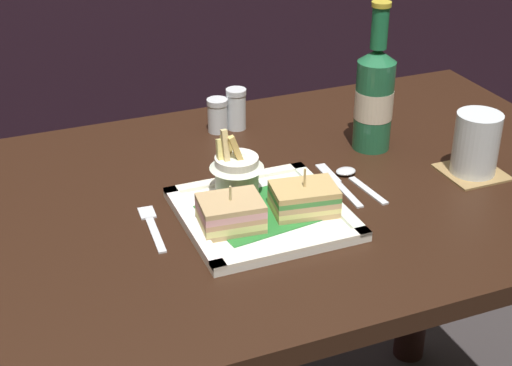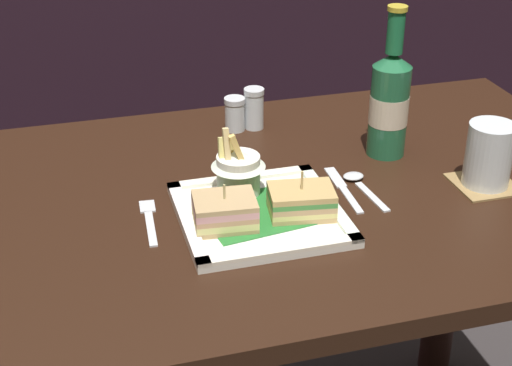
{
  "view_description": "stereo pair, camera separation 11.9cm",
  "coord_description": "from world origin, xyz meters",
  "px_view_note": "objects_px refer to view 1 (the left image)",
  "views": [
    {
      "loc": [
        -0.4,
        -1.01,
        1.37
      ],
      "look_at": [
        -0.01,
        -0.04,
        0.8
      ],
      "focal_mm": 53.61,
      "sensor_mm": 36.0,
      "label": 1
    },
    {
      "loc": [
        -0.29,
        -1.05,
        1.37
      ],
      "look_at": [
        -0.01,
        -0.04,
        0.8
      ],
      "focal_mm": 53.61,
      "sensor_mm": 36.0,
      "label": 2
    }
  ],
  "objects_px": {
    "water_glass": "(476,147)",
    "knife": "(337,183)",
    "spoon": "(352,176)",
    "pepper_shaker": "(236,111)",
    "sandwich_half_right": "(304,199)",
    "square_plate": "(263,214)",
    "sandwich_half_left": "(231,213)",
    "dining_table": "(250,272)",
    "beer_bottle": "(374,96)",
    "fork": "(152,225)",
    "fries_cup": "(236,168)",
    "salt_shaker": "(218,117)"
  },
  "relations": [
    {
      "from": "beer_bottle",
      "to": "fork",
      "type": "xyz_separation_m",
      "value": [
        -0.44,
        -0.12,
        -0.1
      ]
    },
    {
      "from": "dining_table",
      "to": "square_plate",
      "type": "height_order",
      "value": "square_plate"
    },
    {
      "from": "dining_table",
      "to": "sandwich_half_left",
      "type": "height_order",
      "value": "sandwich_half_left"
    },
    {
      "from": "sandwich_half_left",
      "to": "knife",
      "type": "xyz_separation_m",
      "value": [
        0.22,
        0.08,
        -0.03
      ]
    },
    {
      "from": "fries_cup",
      "to": "spoon",
      "type": "distance_m",
      "value": 0.21
    },
    {
      "from": "sandwich_half_left",
      "to": "water_glass",
      "type": "relative_size",
      "value": 0.93
    },
    {
      "from": "beer_bottle",
      "to": "fork",
      "type": "distance_m",
      "value": 0.47
    },
    {
      "from": "sandwich_half_right",
      "to": "pepper_shaker",
      "type": "height_order",
      "value": "sandwich_half_right"
    },
    {
      "from": "sandwich_half_right",
      "to": "water_glass",
      "type": "relative_size",
      "value": 1.01
    },
    {
      "from": "salt_shaker",
      "to": "spoon",
      "type": "bearing_deg",
      "value": -61.68
    },
    {
      "from": "sandwich_half_left",
      "to": "spoon",
      "type": "relative_size",
      "value": 0.75
    },
    {
      "from": "square_plate",
      "to": "salt_shaker",
      "type": "height_order",
      "value": "salt_shaker"
    },
    {
      "from": "square_plate",
      "to": "fork",
      "type": "relative_size",
      "value": 1.8
    },
    {
      "from": "square_plate",
      "to": "salt_shaker",
      "type": "xyz_separation_m",
      "value": [
        0.04,
        0.33,
        0.02
      ]
    },
    {
      "from": "sandwich_half_right",
      "to": "beer_bottle",
      "type": "bearing_deg",
      "value": 39.09
    },
    {
      "from": "fries_cup",
      "to": "pepper_shaker",
      "type": "relative_size",
      "value": 1.44
    },
    {
      "from": "water_glass",
      "to": "knife",
      "type": "relative_size",
      "value": 0.67
    },
    {
      "from": "fries_cup",
      "to": "water_glass",
      "type": "distance_m",
      "value": 0.41
    },
    {
      "from": "spoon",
      "to": "pepper_shaker",
      "type": "relative_size",
      "value": 1.64
    },
    {
      "from": "pepper_shaker",
      "to": "sandwich_half_right",
      "type": "bearing_deg",
      "value": -93.68
    },
    {
      "from": "square_plate",
      "to": "fork",
      "type": "height_order",
      "value": "square_plate"
    },
    {
      "from": "beer_bottle",
      "to": "dining_table",
      "type": "bearing_deg",
      "value": -163.75
    },
    {
      "from": "water_glass",
      "to": "knife",
      "type": "distance_m",
      "value": 0.24
    },
    {
      "from": "knife",
      "to": "spoon",
      "type": "distance_m",
      "value": 0.03
    },
    {
      "from": "salt_shaker",
      "to": "fork",
      "type": "bearing_deg",
      "value": -125.91
    },
    {
      "from": "water_glass",
      "to": "salt_shaker",
      "type": "distance_m",
      "value": 0.48
    },
    {
      "from": "beer_bottle",
      "to": "pepper_shaker",
      "type": "bearing_deg",
      "value": 139.09
    },
    {
      "from": "sandwich_half_right",
      "to": "knife",
      "type": "height_order",
      "value": "sandwich_half_right"
    },
    {
      "from": "square_plate",
      "to": "sandwich_half_right",
      "type": "distance_m",
      "value": 0.07
    },
    {
      "from": "knife",
      "to": "pepper_shaker",
      "type": "xyz_separation_m",
      "value": [
        -0.08,
        0.27,
        0.03
      ]
    },
    {
      "from": "square_plate",
      "to": "pepper_shaker",
      "type": "relative_size",
      "value": 3.07
    },
    {
      "from": "sandwich_half_left",
      "to": "beer_bottle",
      "type": "distance_m",
      "value": 0.39
    },
    {
      "from": "beer_bottle",
      "to": "knife",
      "type": "xyz_separation_m",
      "value": [
        -0.12,
        -0.1,
        -0.1
      ]
    },
    {
      "from": "fries_cup",
      "to": "spoon",
      "type": "bearing_deg",
      "value": -2.21
    },
    {
      "from": "sandwich_half_right",
      "to": "spoon",
      "type": "height_order",
      "value": "sandwich_half_right"
    },
    {
      "from": "knife",
      "to": "fork",
      "type": "bearing_deg",
      "value": -177.31
    },
    {
      "from": "dining_table",
      "to": "salt_shaker",
      "type": "distance_m",
      "value": 0.31
    },
    {
      "from": "square_plate",
      "to": "salt_shaker",
      "type": "distance_m",
      "value": 0.33
    },
    {
      "from": "sandwich_half_right",
      "to": "square_plate",
      "type": "bearing_deg",
      "value": 160.45
    },
    {
      "from": "water_glass",
      "to": "spoon",
      "type": "distance_m",
      "value": 0.21
    },
    {
      "from": "square_plate",
      "to": "beer_bottle",
      "type": "height_order",
      "value": "beer_bottle"
    },
    {
      "from": "sandwich_half_left",
      "to": "water_glass",
      "type": "height_order",
      "value": "water_glass"
    },
    {
      "from": "square_plate",
      "to": "pepper_shaker",
      "type": "distance_m",
      "value": 0.34
    },
    {
      "from": "dining_table",
      "to": "spoon",
      "type": "distance_m",
      "value": 0.24
    },
    {
      "from": "fork",
      "to": "knife",
      "type": "relative_size",
      "value": 0.86
    },
    {
      "from": "sandwich_half_right",
      "to": "fork",
      "type": "relative_size",
      "value": 0.78
    },
    {
      "from": "knife",
      "to": "water_glass",
      "type": "bearing_deg",
      "value": -13.07
    },
    {
      "from": "dining_table",
      "to": "square_plate",
      "type": "distance_m",
      "value": 0.18
    },
    {
      "from": "sandwich_half_left",
      "to": "beer_bottle",
      "type": "relative_size",
      "value": 0.37
    },
    {
      "from": "sandwich_half_right",
      "to": "fork",
      "type": "height_order",
      "value": "sandwich_half_right"
    }
  ]
}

